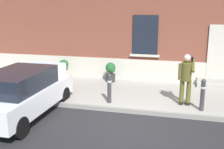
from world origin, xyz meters
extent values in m
plane|color=#232326|center=(0.00, 0.00, 0.00)|extent=(80.00, 80.00, 0.00)
cube|color=#99968E|center=(0.00, 2.80, 0.07)|extent=(24.00, 3.60, 0.15)
cube|color=gray|center=(0.00, 0.94, 0.07)|extent=(24.00, 0.12, 0.15)
cube|color=#BCB7A8|center=(0.00, 4.58, 0.55)|extent=(24.00, 0.08, 1.10)
cube|color=#1E472D|center=(3.02, 4.57, 1.52)|extent=(1.00, 0.08, 2.10)
cube|color=#BCB7A8|center=(3.02, 4.55, 1.57)|extent=(1.16, 0.06, 2.24)
cube|color=black|center=(-0.18, 4.57, 2.20)|extent=(1.10, 0.06, 1.70)
cube|color=#BCB7A8|center=(-0.18, 4.54, 1.30)|extent=(1.30, 0.12, 0.10)
cube|color=#9E998E|center=(3.02, 4.12, 0.23)|extent=(1.87, 0.32, 0.16)
cube|color=#9E998E|center=(3.02, 4.44, 0.31)|extent=(1.87, 0.32, 0.32)
cube|color=white|center=(-3.43, -0.11, 0.62)|extent=(1.80, 4.02, 0.64)
cube|color=black|center=(-3.43, -0.26, 1.22)|extent=(1.57, 2.42, 0.56)
cube|color=black|center=(-3.40, 1.91, 0.40)|extent=(1.66, 0.12, 0.20)
cube|color=yellow|center=(-3.40, 1.91, 0.58)|extent=(0.52, 0.03, 0.12)
cube|color=#B21414|center=(-4.16, 1.91, 0.84)|extent=(0.16, 0.04, 0.18)
cube|color=#B21414|center=(-2.65, 1.89, 0.84)|extent=(0.16, 0.04, 0.18)
cube|color=white|center=(-3.41, 1.64, 1.12)|extent=(1.49, 0.08, 0.60)
cylinder|color=black|center=(-2.65, -1.52, 0.30)|extent=(0.21, 0.60, 0.60)
cylinder|color=black|center=(-4.21, 1.30, 0.30)|extent=(0.21, 0.60, 0.60)
cylinder|color=black|center=(-2.62, 1.28, 0.30)|extent=(0.21, 0.60, 0.60)
cylinder|color=#333338|center=(2.11, 1.35, 0.62)|extent=(0.14, 0.14, 0.95)
sphere|color=#333338|center=(2.11, 1.35, 1.12)|extent=(0.15, 0.15, 0.15)
cylinder|color=silver|center=(2.11, 1.35, 0.92)|extent=(0.15, 0.15, 0.06)
cylinder|color=#333338|center=(-0.96, 1.35, 0.62)|extent=(0.14, 0.14, 0.95)
sphere|color=#333338|center=(-0.96, 1.35, 1.12)|extent=(0.15, 0.15, 0.15)
cylinder|color=silver|center=(-0.96, 1.35, 0.92)|extent=(0.15, 0.15, 0.06)
cylinder|color=#514C1E|center=(1.47, 1.77, 0.60)|extent=(0.15, 0.15, 0.82)
cube|color=black|center=(1.47, 1.83, 0.20)|extent=(0.12, 0.28, 0.10)
cylinder|color=#514C1E|center=(1.69, 1.77, 0.60)|extent=(0.15, 0.15, 0.82)
cube|color=black|center=(1.69, 1.83, 0.20)|extent=(0.12, 0.28, 0.10)
cylinder|color=#514C1E|center=(1.58, 1.74, 1.32)|extent=(0.34, 0.39, 0.65)
sphere|color=tan|center=(1.58, 1.70, 1.77)|extent=(0.22, 0.22, 0.22)
sphere|color=silver|center=(1.58, 1.70, 1.80)|extent=(0.21, 0.21, 0.21)
cylinder|color=#514C1E|center=(1.36, 1.72, 1.31)|extent=(0.09, 0.14, 0.57)
cylinder|color=#514C1E|center=(1.78, 1.72, 1.53)|extent=(0.09, 0.44, 0.39)
cube|color=black|center=(1.73, 1.68, 1.75)|extent=(0.07, 0.02, 0.15)
cylinder|color=beige|center=(-3.88, 4.16, 0.32)|extent=(0.40, 0.40, 0.34)
cylinder|color=beige|center=(-3.88, 4.16, 0.46)|extent=(0.44, 0.44, 0.05)
cylinder|color=#47331E|center=(-3.88, 4.16, 0.61)|extent=(0.04, 0.04, 0.24)
sphere|color=#1E5628|center=(-3.88, 4.16, 0.79)|extent=(0.44, 0.44, 0.44)
sphere|color=#1E5628|center=(-3.78, 4.11, 0.69)|extent=(0.24, 0.24, 0.24)
cylinder|color=#2D2D30|center=(-1.60, 4.03, 0.32)|extent=(0.40, 0.40, 0.34)
cylinder|color=#2D2D30|center=(-1.60, 4.03, 0.46)|extent=(0.44, 0.44, 0.05)
cylinder|color=#47331E|center=(-1.60, 4.03, 0.61)|extent=(0.04, 0.04, 0.24)
sphere|color=#1E5628|center=(-1.60, 4.03, 0.79)|extent=(0.44, 0.44, 0.44)
sphere|color=#1E5628|center=(-1.50, 3.98, 0.69)|extent=(0.24, 0.24, 0.24)
camera|label=1|loc=(1.35, -7.48, 3.42)|focal=44.42mm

